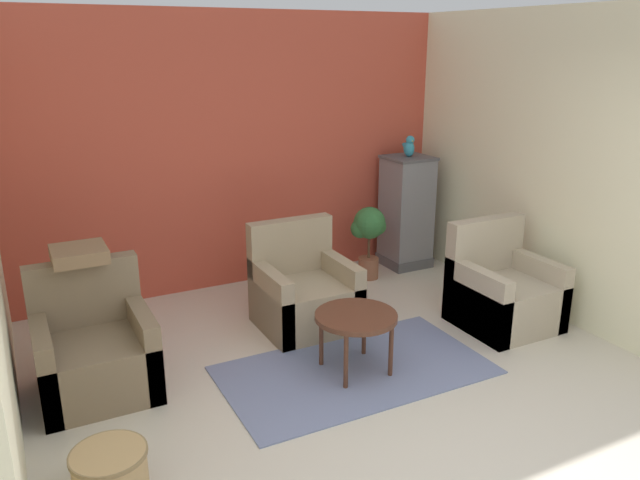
% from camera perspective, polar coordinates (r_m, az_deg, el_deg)
% --- Properties ---
extents(ground_plane, '(20.00, 20.00, 0.00)m').
position_cam_1_polar(ground_plane, '(4.06, 12.50, -20.37)').
color(ground_plane, beige).
rests_on(ground_plane, ground).
extents(wall_back_accent, '(4.70, 0.06, 2.79)m').
position_cam_1_polar(wall_back_accent, '(6.49, -7.50, 7.90)').
color(wall_back_accent, '#C64C38').
rests_on(wall_back_accent, ground_plane).
extents(wall_right, '(0.06, 3.60, 2.79)m').
position_cam_1_polar(wall_right, '(6.23, 19.46, 6.64)').
color(wall_right, beige).
rests_on(wall_right, ground_plane).
extents(area_rug, '(2.09, 1.17, 0.01)m').
position_cam_1_polar(area_rug, '(5.03, 3.22, -11.78)').
color(area_rug, slate).
rests_on(area_rug, ground_plane).
extents(coffee_table, '(0.64, 0.64, 0.49)m').
position_cam_1_polar(coffee_table, '(4.83, 3.31, -7.32)').
color(coffee_table, '#512D1E').
rests_on(coffee_table, ground_plane).
extents(armchair_left, '(0.81, 0.78, 0.94)m').
position_cam_1_polar(armchair_left, '(4.92, -19.88, -9.75)').
color(armchair_left, '#7A664C').
rests_on(armchair_left, ground_plane).
extents(armchair_right, '(0.81, 0.78, 0.94)m').
position_cam_1_polar(armchair_right, '(5.91, 16.34, -4.70)').
color(armchair_right, tan).
rests_on(armchair_right, ground_plane).
extents(armchair_middle, '(0.81, 0.78, 0.94)m').
position_cam_1_polar(armchair_middle, '(5.65, -1.51, -5.01)').
color(armchair_middle, '#9E896B').
rests_on(armchair_middle, ground_plane).
extents(birdcage, '(0.49, 0.49, 1.27)m').
position_cam_1_polar(birdcage, '(7.16, 7.88, 2.54)').
color(birdcage, '#555559').
rests_on(birdcage, ground_plane).
extents(parrot, '(0.11, 0.20, 0.24)m').
position_cam_1_polar(parrot, '(7.00, 8.13, 8.44)').
color(parrot, teal).
rests_on(parrot, birdcage).
extents(potted_plant, '(0.38, 0.34, 0.80)m').
position_cam_1_polar(potted_plant, '(6.72, 4.49, 0.77)').
color(potted_plant, brown).
rests_on(potted_plant, ground_plane).
extents(wicker_basket, '(0.43, 0.43, 0.29)m').
position_cam_1_polar(wicker_basket, '(3.94, -18.62, -19.47)').
color(wicker_basket, tan).
rests_on(wicker_basket, ground_plane).
extents(throw_pillow, '(0.39, 0.39, 0.10)m').
position_cam_1_polar(throw_pillow, '(4.91, -21.17, -1.19)').
color(throw_pillow, '#846647').
rests_on(throw_pillow, armchair_left).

